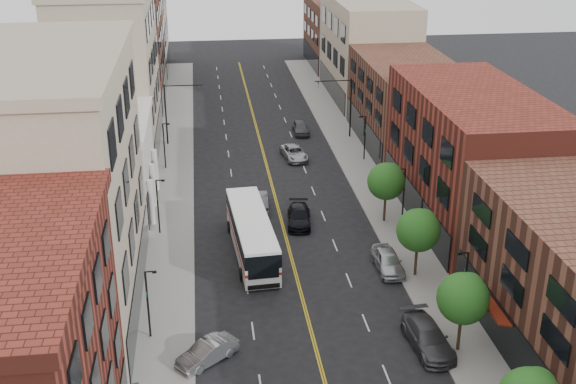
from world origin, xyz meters
name	(u,v)px	position (x,y,z in m)	size (l,w,h in m)	color
sidewalk_left	(174,185)	(-10.00, 35.00, 0.07)	(4.00, 110.00, 0.15)	gray
sidewalk_right	(365,177)	(10.00, 35.00, 0.07)	(4.00, 110.00, 0.15)	gray
bldg_l_tanoffice	(56,193)	(-17.00, 13.00, 9.00)	(10.00, 22.00, 18.00)	tan
bldg_l_white	(96,167)	(-17.00, 31.00, 4.00)	(10.00, 14.00, 8.00)	silver
bldg_l_far_a	(109,72)	(-17.00, 48.00, 9.00)	(10.00, 20.00, 18.00)	tan
bldg_l_far_b	(125,48)	(-17.00, 68.00, 7.50)	(10.00, 20.00, 15.00)	brown
bldg_l_far_c	(133,10)	(-17.00, 86.00, 10.00)	(10.00, 16.00, 20.00)	tan
bldg_r_mid	(471,157)	(17.00, 24.00, 6.00)	(10.00, 22.00, 12.00)	maroon
bldg_r_far_a	(407,103)	(17.00, 45.00, 5.00)	(10.00, 20.00, 10.00)	brown
bldg_r_far_b	(367,49)	(17.00, 66.00, 7.00)	(10.00, 22.00, 14.00)	tan
bldg_r_far_c	(340,33)	(17.00, 86.00, 5.50)	(10.00, 18.00, 11.00)	brown
tree_r_1	(464,297)	(9.39, 4.07, 4.13)	(3.40, 3.40, 5.59)	black
tree_r_2	(419,229)	(9.39, 14.07, 4.13)	(3.40, 3.40, 5.59)	black
tree_r_3	(387,180)	(9.39, 24.07, 4.13)	(3.40, 3.40, 5.59)	black
lamp_l_1	(148,300)	(-10.95, 8.00, 2.97)	(0.81, 0.55, 5.05)	black
lamp_l_2	(158,204)	(-10.95, 24.00, 2.97)	(0.81, 0.55, 5.05)	black
lamp_l_3	(164,143)	(-10.95, 40.00, 2.97)	(0.81, 0.55, 5.05)	black
lamp_r_1	(465,280)	(10.95, 8.00, 2.97)	(0.81, 0.55, 5.05)	black
lamp_r_2	(403,191)	(10.95, 24.00, 2.97)	(0.81, 0.55, 5.05)	black
lamp_r_3	(365,135)	(10.95, 40.00, 2.97)	(0.81, 0.55, 5.05)	black
signal_mast_left	(172,107)	(-10.27, 48.00, 4.65)	(4.49, 0.18, 7.20)	black
signal_mast_right	(345,101)	(10.27, 48.00, 4.65)	(4.49, 0.18, 7.20)	black
city_bus	(252,232)	(-3.18, 19.47, 1.93)	(3.73, 13.06, 3.32)	white
car_angle_b	(207,352)	(-7.19, 4.87, 0.71)	(1.51, 4.34, 1.43)	#929598
car_parked_mid	(428,337)	(7.40, 4.61, 0.83)	(2.32, 5.70, 1.66)	#434247
car_parked_far	(388,261)	(7.40, 15.25, 0.83)	(1.95, 4.86, 1.65)	silver
car_lane_behind	(259,201)	(-1.80, 28.41, 0.78)	(1.66, 4.75, 1.56)	#56565C
car_lane_a	(299,216)	(1.50, 24.59, 0.74)	(2.08, 5.12, 1.49)	black
car_lane_b	(294,153)	(3.30, 41.47, 0.71)	(2.35, 5.09, 1.41)	#A3A4AB
car_lane_c	(301,127)	(5.25, 50.31, 0.77)	(1.82, 4.53, 1.54)	#434348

